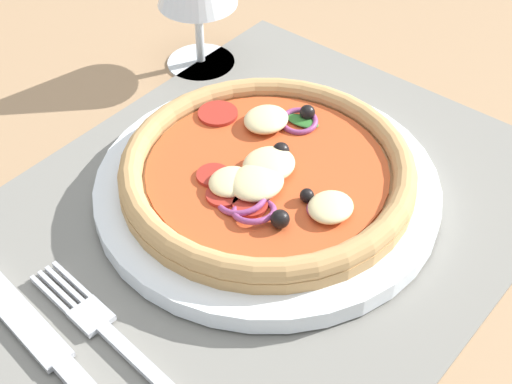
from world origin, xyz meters
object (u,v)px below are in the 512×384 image
Objects in this scene: plate at (267,189)px; pizza at (267,171)px; fork at (113,337)px; knife at (46,345)px.

plate is 1.85cm from pizza.
fork is 4.24cm from knife.
pizza reaches higher than fork.
fork is at bearing -177.24° from plate.
plate reaches higher than knife.
knife reaches higher than fork.
pizza is 1.23× the size of fork.
plate is 1.31× the size of knife.
plate is 1.18× the size of pizza.
fork is 0.90× the size of knife.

